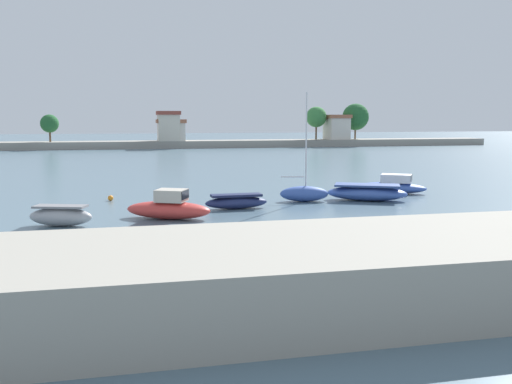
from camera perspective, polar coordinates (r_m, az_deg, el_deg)
ground_plane at (r=25.97m, az=10.30°, el=-5.30°), size 400.00×400.00×0.00m
seawall_embankment at (r=19.33m, az=19.20°, el=-6.87°), size 72.92×6.89×2.05m
moored_boat_0 at (r=31.76m, az=-18.96°, el=-2.29°), size 3.59×2.18×1.10m
moored_boat_1 at (r=32.57m, az=-8.71°, el=-1.57°), size 5.20×3.64×1.68m
moored_boat_2 at (r=35.82m, az=-1.98°, el=-0.98°), size 4.01×1.28×0.93m
moored_boat_3 at (r=39.02m, az=4.84°, el=-0.11°), size 3.49×1.92×7.39m
moored_boat_4 at (r=40.13m, az=11.04°, el=-0.06°), size 5.87×4.27×1.13m
moored_boat_5 at (r=44.44m, az=13.42°, el=0.59°), size 5.49×4.45×1.45m
mooring_buoy_0 at (r=32.37m, az=22.07°, el=-2.99°), size 0.25×0.25×0.25m
mooring_buoy_1 at (r=25.77m, az=-1.63°, el=-4.86°), size 0.37×0.37×0.37m
mooring_buoy_2 at (r=24.93m, az=-13.27°, el=-5.51°), size 0.34×0.34×0.34m
mooring_buoy_3 at (r=40.54m, az=-14.35°, el=-0.59°), size 0.38×0.38×0.38m
distant_shoreline at (r=111.98m, az=-6.62°, el=5.57°), size 130.52×6.64×8.73m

